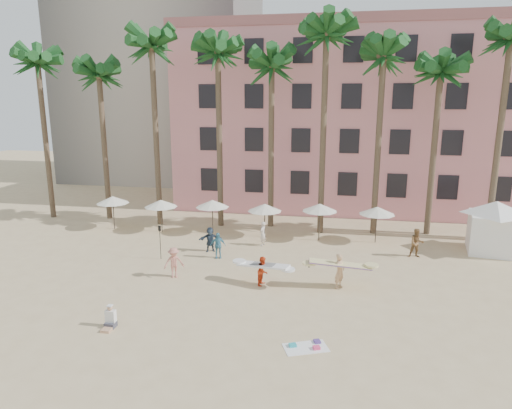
{
  "coord_description": "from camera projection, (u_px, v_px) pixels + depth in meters",
  "views": [
    {
      "loc": [
        4.17,
        -19.54,
        10.1
      ],
      "look_at": [
        -0.47,
        6.0,
        4.0
      ],
      "focal_mm": 32.0,
      "sensor_mm": 36.0,
      "label": 1
    }
  ],
  "objects": [
    {
      "name": "carrier_white",
      "position": [
        263.0,
        270.0,
        25.06
      ],
      "size": [
        3.04,
        1.48,
        1.62
      ],
      "color": "red",
      "rests_on": "ground"
    },
    {
      "name": "beach_towel",
      "position": [
        307.0,
        347.0,
        18.9
      ],
      "size": [
        2.04,
        1.6,
        0.14
      ],
      "color": "white",
      "rests_on": "ground"
    },
    {
      "name": "ground",
      "position": [
        243.0,
        315.0,
        21.75
      ],
      "size": [
        120.0,
        120.0,
        0.0
      ],
      "primitive_type": "plane",
      "color": "#D1B789",
      "rests_on": "ground"
    },
    {
      "name": "umbrella_row",
      "position": [
        238.0,
        205.0,
        33.71
      ],
      "size": [
        22.5,
        2.7,
        2.73
      ],
      "color": "#332B23",
      "rests_on": "ground"
    },
    {
      "name": "carrier_yellow",
      "position": [
        340.0,
        269.0,
        24.58
      ],
      "size": [
        3.38,
        1.04,
        1.94
      ],
      "color": "tan",
      "rests_on": "ground"
    },
    {
      "name": "beachgoers",
      "position": [
        259.0,
        246.0,
        28.97
      ],
      "size": [
        15.38,
        7.54,
        1.9
      ],
      "color": "teal",
      "rests_on": "ground"
    },
    {
      "name": "paddle",
      "position": [
        160.0,
        238.0,
        28.95
      ],
      "size": [
        0.18,
        0.04,
        2.23
      ],
      "color": "black",
      "rests_on": "ground"
    },
    {
      "name": "cabana",
      "position": [
        495.0,
        222.0,
        30.1
      ],
      "size": [
        5.2,
        5.2,
        3.5
      ],
      "color": "white",
      "rests_on": "ground"
    },
    {
      "name": "palm_row",
      "position": [
        291.0,
        57.0,
        33.06
      ],
      "size": [
        44.4,
        5.4,
        16.3
      ],
      "color": "brown",
      "rests_on": "ground"
    },
    {
      "name": "seated_man",
      "position": [
        110.0,
        320.0,
        20.47
      ],
      "size": [
        0.46,
        0.8,
        1.05
      ],
      "color": "#3F3F4C",
      "rests_on": "ground"
    },
    {
      "name": "pink_hotel",
      "position": [
        370.0,
        120.0,
        43.6
      ],
      "size": [
        35.0,
        14.0,
        16.0
      ],
      "primitive_type": "cube",
      "color": "pink",
      "rests_on": "ground"
    }
  ]
}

